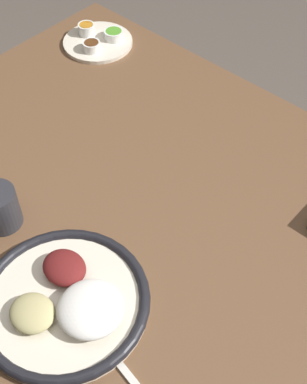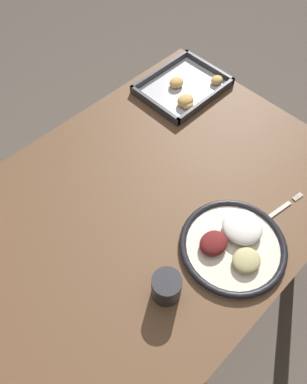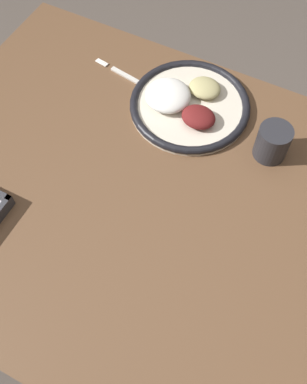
{
  "view_description": "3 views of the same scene",
  "coord_description": "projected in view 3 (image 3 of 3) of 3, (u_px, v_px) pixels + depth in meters",
  "views": [
    {
      "loc": [
        0.47,
        -0.5,
        1.59
      ],
      "look_at": [
        0.02,
        0.0,
        0.79
      ],
      "focal_mm": 50.0,
      "sensor_mm": 36.0,
      "label": 1
    },
    {
      "loc": [
        -0.41,
        -0.44,
        1.71
      ],
      "look_at": [
        0.02,
        0.0,
        0.79
      ],
      "focal_mm": 35.0,
      "sensor_mm": 36.0,
      "label": 2
    },
    {
      "loc": [
        -0.2,
        0.43,
        1.62
      ],
      "look_at": [
        0.02,
        0.0,
        0.79
      ],
      "focal_mm": 42.0,
      "sensor_mm": 36.0,
      "label": 3
    }
  ],
  "objects": [
    {
      "name": "dinner_plate",
      "position": [
        188.0,
        104.0,
        1.1
      ],
      "size": [
        0.3,
        0.3,
        0.05
      ],
      "color": "beige",
      "rests_on": "dining_table"
    },
    {
      "name": "drinking_cup",
      "position": [
        273.0,
        142.0,
        1.01
      ],
      "size": [
        0.08,
        0.08,
        0.08
      ],
      "color": "#28282D",
      "rests_on": "dining_table"
    },
    {
      "name": "fork",
      "position": [
        130.0,
        78.0,
        1.16
      ],
      "size": [
        0.2,
        0.04,
        0.0
      ],
      "rotation": [
        0.0,
        0.0,
        -0.16
      ],
      "color": "silver",
      "rests_on": "dining_table"
    },
    {
      "name": "ground_plane",
      "position": [
        158.0,
        302.0,
        1.64
      ],
      "size": [
        8.0,
        8.0,
        0.0
      ],
      "primitive_type": "plane",
      "color": "#564C44"
    },
    {
      "name": "dining_table",
      "position": [
        160.0,
        224.0,
        1.08
      ],
      "size": [
        1.22,
        0.88,
        0.76
      ],
      "color": "brown",
      "rests_on": "ground_plane"
    }
  ]
}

